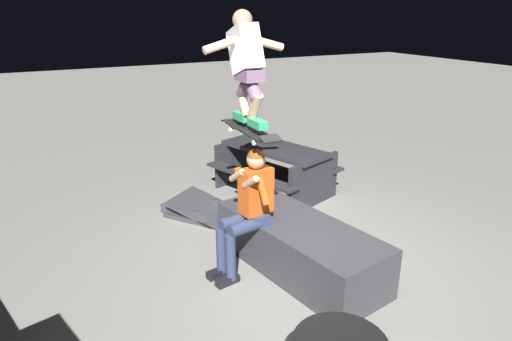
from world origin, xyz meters
name	(u,v)px	position (x,y,z in m)	size (l,w,h in m)	color
ground_plane	(304,269)	(0.00, 0.00, 0.00)	(40.00, 40.00, 0.00)	gray
ledge_box_main	(299,246)	(0.04, 0.05, 0.28)	(2.05, 0.81, 0.56)	#38383D
person_sitting_on_ledge	(248,205)	(0.28, 0.56, 0.79)	(0.60, 0.78, 1.39)	#2D3856
skateboard	(249,131)	(0.43, 0.46, 1.56)	(1.02, 0.21, 0.13)	black
skater_airborne	(246,63)	(0.49, 0.46, 2.25)	(0.62, 0.89, 1.12)	#2D9E66
kicker_ramp	(208,212)	(1.80, 0.43, 0.05)	(1.27, 1.19, 0.31)	#38383D
picnic_table_back	(275,162)	(2.13, -0.83, 0.50)	(2.04, 1.81, 0.75)	#28282D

